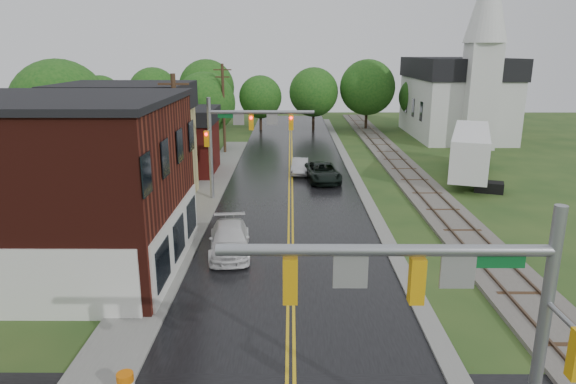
{
  "coord_description": "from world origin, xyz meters",
  "views": [
    {
      "loc": [
        -0.01,
        -8.17,
        10.31
      ],
      "look_at": [
        -0.14,
        16.34,
        3.5
      ],
      "focal_mm": 32.0,
      "sensor_mm": 36.0,
      "label": 1
    }
  ],
  "objects_px": {
    "tree_left_e": "(206,104)",
    "sedan_silver": "(300,166)",
    "brick_building": "(25,186)",
    "suv_dark": "(323,172)",
    "semi_trailer": "(470,150)",
    "traffic_signal_far": "(241,130)",
    "tree_left_b": "(62,111)",
    "church": "(459,89)",
    "utility_pole_b": "(177,147)",
    "pickup_white": "(230,240)",
    "tree_left_c": "(143,114)",
    "utility_pole_c": "(224,107)",
    "traffic_signal_near": "(450,303)"
  },
  "relations": [
    {
      "from": "tree_left_c",
      "to": "suv_dark",
      "type": "distance_m",
      "value": 18.53
    },
    {
      "from": "church",
      "to": "traffic_signal_far",
      "type": "xyz_separation_m",
      "value": [
        -23.47,
        -26.74,
        -0.86
      ]
    },
    {
      "from": "utility_pole_b",
      "to": "tree_left_e",
      "type": "xyz_separation_m",
      "value": [
        -2.05,
        23.9,
        0.09
      ]
    },
    {
      "from": "brick_building",
      "to": "church",
      "type": "height_order",
      "value": "church"
    },
    {
      "from": "tree_left_e",
      "to": "sedan_silver",
      "type": "distance_m",
      "value": 15.22
    },
    {
      "from": "church",
      "to": "tree_left_b",
      "type": "xyz_separation_m",
      "value": [
        -37.85,
        -21.84,
        -0.12
      ]
    },
    {
      "from": "church",
      "to": "utility_pole_c",
      "type": "distance_m",
      "value": 28.54
    },
    {
      "from": "brick_building",
      "to": "tree_left_b",
      "type": "distance_m",
      "value": 17.8
    },
    {
      "from": "suv_dark",
      "to": "pickup_white",
      "type": "xyz_separation_m",
      "value": [
        -5.79,
        -15.25,
        -0.01
      ]
    },
    {
      "from": "brick_building",
      "to": "sedan_silver",
      "type": "relative_size",
      "value": 3.67
    },
    {
      "from": "utility_pole_c",
      "to": "tree_left_c",
      "type": "xyz_separation_m",
      "value": [
        -7.05,
        -4.1,
        -0.21
      ]
    },
    {
      "from": "church",
      "to": "traffic_signal_near",
      "type": "distance_m",
      "value": 54.32
    },
    {
      "from": "utility_pole_c",
      "to": "sedan_silver",
      "type": "relative_size",
      "value": 2.31
    },
    {
      "from": "church",
      "to": "utility_pole_b",
      "type": "bearing_deg",
      "value": -130.18
    },
    {
      "from": "traffic_signal_near",
      "to": "sedan_silver",
      "type": "relative_size",
      "value": 1.88
    },
    {
      "from": "suv_dark",
      "to": "traffic_signal_far",
      "type": "bearing_deg",
      "value": -145.89
    },
    {
      "from": "tree_left_b",
      "to": "suv_dark",
      "type": "bearing_deg",
      "value": 0.89
    },
    {
      "from": "traffic_signal_far",
      "to": "pickup_white",
      "type": "height_order",
      "value": "traffic_signal_far"
    },
    {
      "from": "pickup_white",
      "to": "semi_trailer",
      "type": "height_order",
      "value": "semi_trailer"
    },
    {
      "from": "church",
      "to": "suv_dark",
      "type": "bearing_deg",
      "value": -128.97
    },
    {
      "from": "traffic_signal_far",
      "to": "semi_trailer",
      "type": "relative_size",
      "value": 0.57
    },
    {
      "from": "traffic_signal_far",
      "to": "tree_left_b",
      "type": "distance_m",
      "value": 15.21
    },
    {
      "from": "tree_left_b",
      "to": "tree_left_c",
      "type": "bearing_deg",
      "value": 63.44
    },
    {
      "from": "church",
      "to": "suv_dark",
      "type": "height_order",
      "value": "church"
    },
    {
      "from": "utility_pole_b",
      "to": "sedan_silver",
      "type": "distance_m",
      "value": 15.51
    },
    {
      "from": "church",
      "to": "utility_pole_c",
      "type": "bearing_deg",
      "value": -160.03
    },
    {
      "from": "utility_pole_c",
      "to": "utility_pole_b",
      "type": "bearing_deg",
      "value": -90.0
    },
    {
      "from": "tree_left_b",
      "to": "tree_left_e",
      "type": "bearing_deg",
      "value": 57.26
    },
    {
      "from": "utility_pole_b",
      "to": "sedan_silver",
      "type": "xyz_separation_m",
      "value": [
        7.6,
        12.89,
        -4.08
      ]
    },
    {
      "from": "suv_dark",
      "to": "semi_trailer",
      "type": "xyz_separation_m",
      "value": [
        12.26,
        1.42,
        1.6
      ]
    },
    {
      "from": "tree_left_b",
      "to": "sedan_silver",
      "type": "height_order",
      "value": "tree_left_b"
    },
    {
      "from": "utility_pole_b",
      "to": "tree_left_c",
      "type": "relative_size",
      "value": 1.18
    },
    {
      "from": "utility_pole_b",
      "to": "tree_left_e",
      "type": "bearing_deg",
      "value": 94.9
    },
    {
      "from": "tree_left_c",
      "to": "utility_pole_c",
      "type": "bearing_deg",
      "value": 30.2
    },
    {
      "from": "utility_pole_b",
      "to": "brick_building",
      "type": "bearing_deg",
      "value": -129.07
    },
    {
      "from": "brick_building",
      "to": "tree_left_b",
      "type": "height_order",
      "value": "tree_left_b"
    },
    {
      "from": "church",
      "to": "utility_pole_b",
      "type": "relative_size",
      "value": 2.22
    },
    {
      "from": "tree_left_e",
      "to": "pickup_white",
      "type": "bearing_deg",
      "value": -78.96
    },
    {
      "from": "brick_building",
      "to": "tree_left_e",
      "type": "height_order",
      "value": "brick_building"
    },
    {
      "from": "utility_pole_c",
      "to": "semi_trailer",
      "type": "bearing_deg",
      "value": -25.59
    },
    {
      "from": "church",
      "to": "tree_left_b",
      "type": "distance_m",
      "value": 43.7
    },
    {
      "from": "utility_pole_c",
      "to": "sedan_silver",
      "type": "bearing_deg",
      "value": -50.18
    },
    {
      "from": "suv_dark",
      "to": "utility_pole_b",
      "type": "bearing_deg",
      "value": -139.21
    },
    {
      "from": "utility_pole_b",
      "to": "utility_pole_c",
      "type": "distance_m",
      "value": 22.0
    },
    {
      "from": "pickup_white",
      "to": "tree_left_e",
      "type": "bearing_deg",
      "value": 95.05
    },
    {
      "from": "brick_building",
      "to": "traffic_signal_near",
      "type": "relative_size",
      "value": 1.95
    },
    {
      "from": "tree_left_e",
      "to": "pickup_white",
      "type": "distance_m",
      "value": 29.76
    },
    {
      "from": "semi_trailer",
      "to": "traffic_signal_near",
      "type": "bearing_deg",
      "value": -109.78
    },
    {
      "from": "traffic_signal_near",
      "to": "pickup_white",
      "type": "distance_m",
      "value": 16.92
    },
    {
      "from": "traffic_signal_near",
      "to": "tree_left_c",
      "type": "relative_size",
      "value": 0.96
    }
  ]
}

